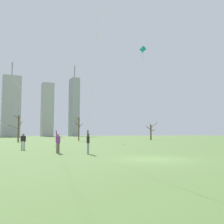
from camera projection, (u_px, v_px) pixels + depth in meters
name	position (u px, v px, depth m)	size (l,w,h in m)	color
ground_plane	(155.00, 159.00, 15.62)	(400.00, 400.00, 0.00)	#5B7A3D
kite_flyer_foreground_left_pink	(90.00, 116.00, 18.14)	(3.38, 10.31, 12.81)	gray
kite_flyer_midfield_center_red	(40.00, 119.00, 19.15)	(13.62, 7.86, 14.75)	#726656
bystander_strolling_midfield	(23.00, 141.00, 24.97)	(0.49, 0.30, 1.62)	gray
distant_kite_drifting_left_teal	(142.00, 56.00, 39.65)	(4.06, 0.59, 15.53)	teal
bare_tree_right_of_center	(151.00, 131.00, 65.30)	(2.71, 2.58, 4.60)	brown
bare_tree_rightmost	(79.00, 128.00, 57.90)	(2.28, 1.95, 5.47)	brown
bare_tree_center	(18.00, 128.00, 50.72)	(2.81, 2.41, 5.33)	brown
skyline_mid_tower_left	(74.00, 107.00, 165.72)	(5.05, 8.54, 47.08)	#9EA3AD
skyline_mid_tower_right	(47.00, 110.00, 160.31)	(7.17, 6.55, 34.05)	#B2B2B7
skyline_tall_tower	(11.00, 106.00, 145.99)	(10.18, 10.09, 43.71)	#B2B2B7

